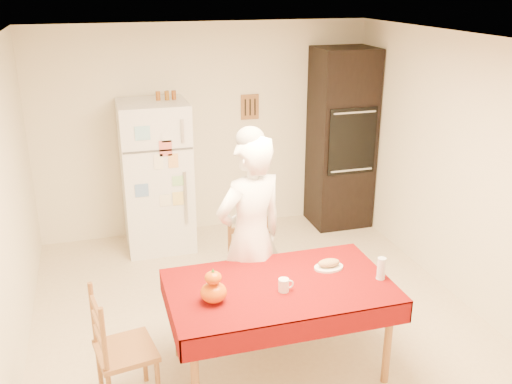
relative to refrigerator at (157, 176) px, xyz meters
name	(u,v)px	position (x,y,z in m)	size (l,w,h in m)	color
floor	(259,321)	(0.65, -1.88, -0.85)	(4.50, 4.50, 0.00)	#C9B391
room_shell	(259,151)	(0.65, -1.88, 0.77)	(4.02, 4.52, 2.51)	beige
refrigerator	(157,176)	(0.00, 0.00, 0.00)	(0.75, 0.74, 1.70)	white
oven_cabinet	(341,139)	(2.28, 0.05, 0.25)	(0.70, 0.62, 2.20)	black
dining_table	(279,292)	(0.61, -2.56, -0.16)	(1.70, 1.00, 0.76)	brown
chair_far	(252,268)	(0.62, -1.78, -0.34)	(0.44, 0.42, 0.95)	brown
chair_left	(116,346)	(-0.63, -2.64, -0.34)	(0.46, 0.48, 0.95)	brown
seated_woman	(251,238)	(0.54, -1.99, 0.05)	(0.66, 0.43, 1.81)	white
coffee_mug	(284,285)	(0.61, -2.66, -0.04)	(0.08, 0.08, 0.10)	white
pumpkin_lower	(214,292)	(0.08, -2.65, -0.02)	(0.19, 0.19, 0.15)	#CE3C04
pumpkin_upper	(213,278)	(0.08, -2.65, 0.10)	(0.12, 0.12, 0.09)	red
wine_glass	(381,268)	(1.39, -2.69, 0.00)	(0.07, 0.07, 0.18)	silver
bread_plate	(329,267)	(1.07, -2.42, -0.08)	(0.24, 0.24, 0.02)	white
bread_loaf	(329,263)	(1.07, -2.42, -0.04)	(0.18, 0.10, 0.06)	tan
spice_jar_left	(158,96)	(0.08, 0.05, 0.90)	(0.05, 0.05, 0.10)	#924E1A
spice_jar_mid	(167,95)	(0.17, 0.05, 0.90)	(0.05, 0.05, 0.10)	brown
spice_jar_right	(174,95)	(0.25, 0.05, 0.90)	(0.05, 0.05, 0.10)	brown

